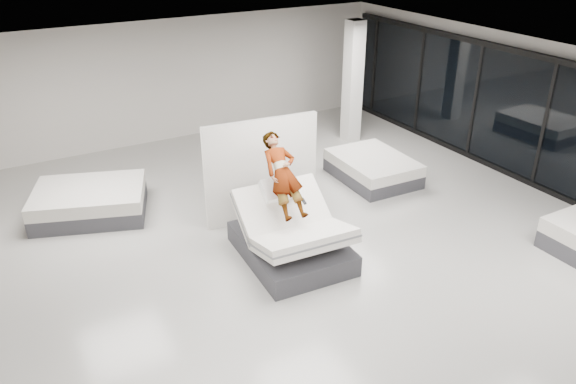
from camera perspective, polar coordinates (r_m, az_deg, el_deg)
The scene contains 9 objects.
room at distance 9.50m, azimuth 2.73°, elevation 1.68°, with size 14.00×14.04×3.20m.
hero_bed at distance 9.99m, azimuth 0.34°, elevation -4.61°, with size 1.76×2.26×1.32m.
person at distance 9.83m, azimuth -0.46°, elevation 0.63°, with size 0.60×0.39×1.65m, color slate.
remote at distance 9.72m, azimuth 1.60°, elevation -0.94°, with size 0.05×0.14×0.03m, color black.
divider_panel at distance 11.02m, azimuth -2.70°, elevation 2.19°, with size 2.32×0.11×2.11m, color silver.
flat_bed_right_far at distance 13.19m, azimuth 8.60°, elevation 2.41°, with size 1.57×2.05×0.55m.
flat_bed_left_far at distance 12.15m, azimuth -19.48°, elevation -0.93°, with size 2.58×2.25×0.59m.
column at distance 15.14m, azimuth 6.59°, elevation 11.03°, with size 0.40×0.40×3.20m, color silver.
storefront_glazing at distance 13.46m, azimuth 24.65°, elevation 6.15°, with size 0.12×13.40×2.92m.
Camera 1 is at (-4.65, -7.27, 5.57)m, focal length 35.00 mm.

